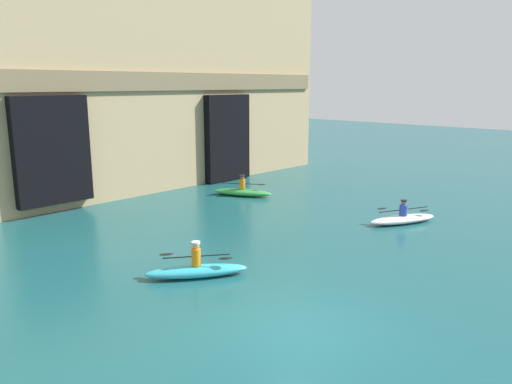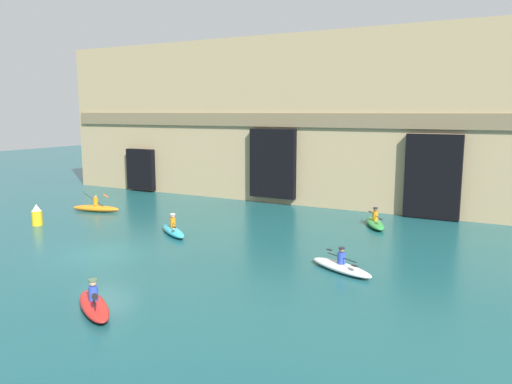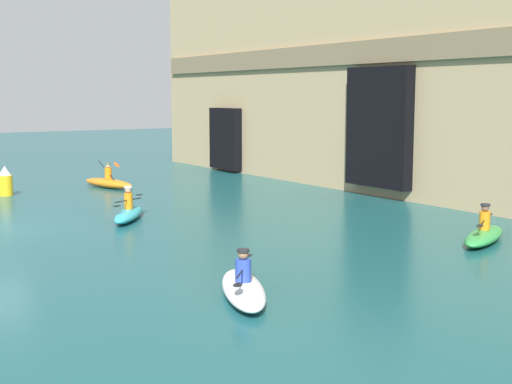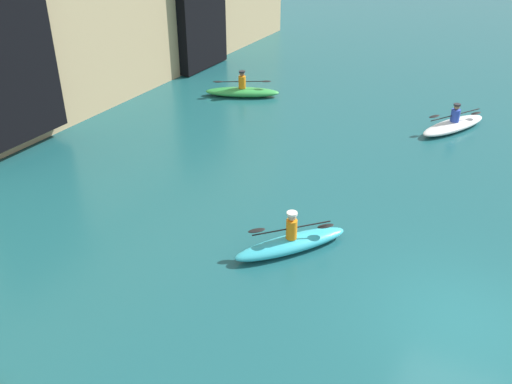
{
  "view_description": "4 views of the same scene",
  "coord_description": "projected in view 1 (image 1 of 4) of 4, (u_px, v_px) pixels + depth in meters",
  "views": [
    {
      "loc": [
        -8.76,
        -6.71,
        5.83
      ],
      "look_at": [
        3.87,
        5.16,
        2.05
      ],
      "focal_mm": 35.0,
      "sensor_mm": 36.0,
      "label": 1
    },
    {
      "loc": [
        16.74,
        -16.33,
        6.52
      ],
      "look_at": [
        3.82,
        7.76,
        2.11
      ],
      "focal_mm": 35.0,
      "sensor_mm": 36.0,
      "label": 2
    },
    {
      "loc": [
        22.65,
        -4.91,
        4.17
      ],
      "look_at": [
        4.75,
        6.87,
        1.25
      ],
      "focal_mm": 50.0,
      "sensor_mm": 36.0,
      "label": 3
    },
    {
      "loc": [
        -10.35,
        -0.76,
        8.63
      ],
      "look_at": [
        1.47,
        6.12,
        0.79
      ],
      "focal_mm": 40.0,
      "sensor_mm": 36.0,
      "label": 4
    }
  ],
  "objects": [
    {
      "name": "kayak_cyan",
      "position": [
        196.0,
        270.0,
        15.3
      ],
      "size": [
        2.96,
        2.37,
        1.14
      ],
      "rotation": [
        0.0,
        0.0,
        5.67
      ],
      "color": "#33B2C6",
      "rests_on": "ground"
    },
    {
      "name": "kayak_green",
      "position": [
        242.0,
        192.0,
        26.42
      ],
      "size": [
        2.13,
        3.19,
        1.12
      ],
      "rotation": [
        0.0,
        0.0,
        2.04
      ],
      "color": "green",
      "rests_on": "ground"
    },
    {
      "name": "ground_plane",
      "position": [
        302.0,
        332.0,
        11.96
      ],
      "size": [
        120.0,
        120.0,
        0.0
      ],
      "primitive_type": "plane",
      "color": "#195156"
    },
    {
      "name": "kayak_white",
      "position": [
        403.0,
        218.0,
        21.24
      ],
      "size": [
        3.25,
        2.14,
        1.02
      ],
      "rotation": [
        0.0,
        0.0,
        5.84
      ],
      "color": "white",
      "rests_on": "ground"
    },
    {
      "name": "cliff_bluff",
      "position": [
        15.0,
        83.0,
        24.12
      ],
      "size": [
        38.34,
        7.15,
        11.77
      ],
      "color": "tan",
      "rests_on": "ground"
    }
  ]
}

